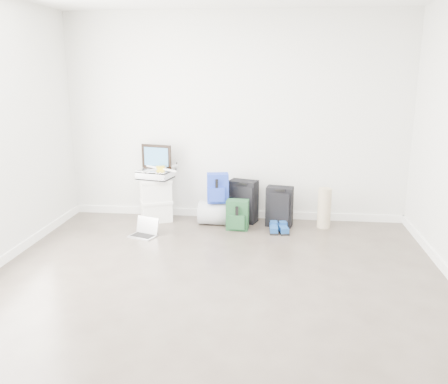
# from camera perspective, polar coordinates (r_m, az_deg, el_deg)

# --- Properties ---
(ground) EXTENTS (5.00, 5.00, 0.00)m
(ground) POSITION_cam_1_polar(r_m,az_deg,el_deg) (4.23, -1.86, -13.11)
(ground) COLOR #3E342D
(ground) RESTS_ON ground
(room_envelope) EXTENTS (4.52, 5.02, 2.71)m
(room_envelope) POSITION_cam_1_polar(r_m,az_deg,el_deg) (3.78, -2.04, 10.86)
(room_envelope) COLOR silver
(room_envelope) RESTS_ON ground
(boxes_stack) EXTENTS (0.50, 0.46, 0.57)m
(boxes_stack) POSITION_cam_1_polar(r_m,az_deg,el_deg) (6.37, -8.18, -0.92)
(boxes_stack) COLOR white
(boxes_stack) RESTS_ON ground
(briefcase) EXTENTS (0.48, 0.39, 0.12)m
(briefcase) POSITION_cam_1_polar(r_m,az_deg,el_deg) (6.29, -8.29, 2.10)
(briefcase) COLOR #B2B2B7
(briefcase) RESTS_ON boxes_stack
(painting) EXTENTS (0.42, 0.13, 0.32)m
(painting) POSITION_cam_1_polar(r_m,az_deg,el_deg) (6.34, -8.14, 4.24)
(painting) COLOR black
(painting) RESTS_ON briefcase
(drone) EXTENTS (0.51, 0.51, 0.05)m
(drone) POSITION_cam_1_polar(r_m,az_deg,el_deg) (6.23, -7.65, 2.84)
(drone) COLOR gold
(drone) RESTS_ON briefcase
(duffel_bag) EXTENTS (0.50, 0.32, 0.31)m
(duffel_bag) POSITION_cam_1_polar(r_m,az_deg,el_deg) (6.18, -0.73, -2.55)
(duffel_bag) COLOR gray
(duffel_bag) RESTS_ON ground
(blue_backpack) EXTENTS (0.30, 0.24, 0.38)m
(blue_backpack) POSITION_cam_1_polar(r_m,az_deg,el_deg) (6.06, -0.77, 0.41)
(blue_backpack) COLOR #18259C
(blue_backpack) RESTS_ON duffel_bag
(large_suitcase) EXTENTS (0.41, 0.32, 0.56)m
(large_suitcase) POSITION_cam_1_polar(r_m,az_deg,el_deg) (6.26, 2.33, -1.12)
(large_suitcase) COLOR black
(large_suitcase) RESTS_ON ground
(green_backpack) EXTENTS (0.28, 0.21, 0.38)m
(green_backpack) POSITION_cam_1_polar(r_m,az_deg,el_deg) (5.97, 1.63, -2.85)
(green_backpack) COLOR #133517
(green_backpack) RESTS_ON ground
(carry_on) EXTENTS (0.36, 0.27, 0.52)m
(carry_on) POSITION_cam_1_polar(r_m,az_deg,el_deg) (6.12, 6.68, -1.76)
(carry_on) COLOR black
(carry_on) RESTS_ON ground
(shoes) EXTENTS (0.25, 0.28, 0.09)m
(shoes) POSITION_cam_1_polar(r_m,az_deg,el_deg) (5.95, 6.56, -4.44)
(shoes) COLOR black
(shoes) RESTS_ON ground
(rolled_rug) EXTENTS (0.17, 0.17, 0.52)m
(rolled_rug) POSITION_cam_1_polar(r_m,az_deg,el_deg) (6.16, 11.97, -1.89)
(rolled_rug) COLOR tan
(rolled_rug) RESTS_ON ground
(laptop) EXTENTS (0.37, 0.32, 0.22)m
(laptop) POSITION_cam_1_polar(r_m,az_deg,el_deg) (5.87, -9.52, -4.71)
(laptop) COLOR #BABABF
(laptop) RESTS_ON ground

